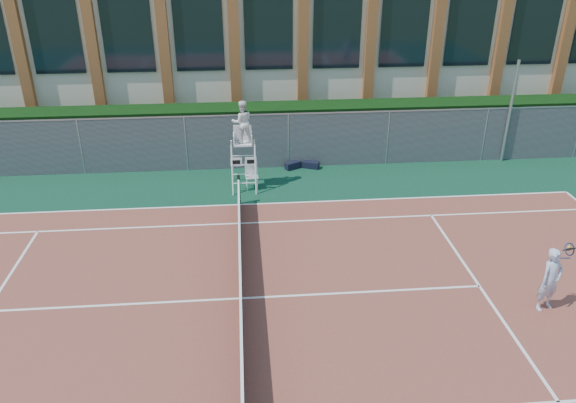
{
  "coord_description": "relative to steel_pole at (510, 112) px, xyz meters",
  "views": [
    {
      "loc": [
        0.18,
        -12.04,
        8.75
      ],
      "look_at": [
        1.48,
        3.0,
        1.31
      ],
      "focal_mm": 35.0,
      "sensor_mm": 36.0,
      "label": 1
    }
  ],
  "objects": [
    {
      "name": "fence",
      "position": [
        -10.84,
        0.1,
        -0.97
      ],
      "size": [
        40.0,
        0.06,
        2.2
      ],
      "primitive_type": null,
      "color": "#595E60",
      "rests_on": "ground"
    },
    {
      "name": "apron",
      "position": [
        -10.84,
        -7.7,
        -2.07
      ],
      "size": [
        36.0,
        20.0,
        0.01
      ],
      "primitive_type": "cube",
      "color": "#0C3623",
      "rests_on": "ground"
    },
    {
      "name": "sports_bag_far",
      "position": [
        -7.96,
        -0.1,
        -1.93
      ],
      "size": [
        0.72,
        0.52,
        0.27
      ],
      "primitive_type": "cube",
      "rotation": [
        0.0,
        0.0,
        -0.39
      ],
      "color": "black",
      "rests_on": "apron"
    },
    {
      "name": "plastic_chair",
      "position": [
        -10.37,
        -1.74,
        -1.49
      ],
      "size": [
        0.47,
        0.47,
        0.98
      ],
      "color": "silver",
      "rests_on": "apron"
    },
    {
      "name": "tennis_net",
      "position": [
        -10.84,
        -8.7,
        -1.54
      ],
      "size": [
        0.1,
        11.3,
        1.1
      ],
      "color": "black",
      "rests_on": "ground"
    },
    {
      "name": "steel_pole",
      "position": [
        0.0,
        0.0,
        0.0
      ],
      "size": [
        0.12,
        0.12,
        4.15
      ],
      "primitive_type": "cylinder",
      "color": "#9EA0A5",
      "rests_on": "ground"
    },
    {
      "name": "ground",
      "position": [
        -10.84,
        -8.7,
        -2.07
      ],
      "size": [
        120.0,
        120.0,
        0.0
      ],
      "primitive_type": "plane",
      "color": "#233814"
    },
    {
      "name": "tennis_court",
      "position": [
        -10.84,
        -8.7,
        -2.05
      ],
      "size": [
        23.77,
        10.97,
        0.02
      ],
      "primitive_type": "cube",
      "color": "brown",
      "rests_on": "apron"
    },
    {
      "name": "umpire_chair",
      "position": [
        -10.64,
        -1.66,
        0.35
      ],
      "size": [
        0.93,
        1.42,
        3.32
      ],
      "color": "white",
      "rests_on": "ground"
    },
    {
      "name": "hedge",
      "position": [
        -10.84,
        1.3,
        -0.97
      ],
      "size": [
        40.0,
        1.4,
        2.2
      ],
      "primitive_type": "cube",
      "color": "black",
      "rests_on": "ground"
    },
    {
      "name": "building",
      "position": [
        -10.84,
        9.25,
        2.07
      ],
      "size": [
        45.0,
        10.6,
        8.22
      ],
      "color": "beige",
      "rests_on": "ground"
    },
    {
      "name": "sports_bag_near",
      "position": [
        -8.68,
        -0.11,
        -1.93
      ],
      "size": [
        0.68,
        0.54,
        0.27
      ],
      "primitive_type": "cube",
      "rotation": [
        0.0,
        0.0,
        0.51
      ],
      "color": "black",
      "rests_on": "apron"
    },
    {
      "name": "tennis_player",
      "position": [
        -3.19,
        -9.76,
        -1.18
      ],
      "size": [
        1.01,
        0.74,
        1.72
      ],
      "color": "silver",
      "rests_on": "tennis_court"
    }
  ]
}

